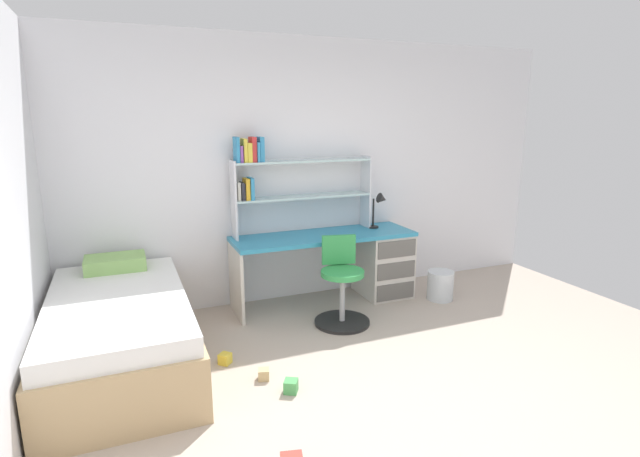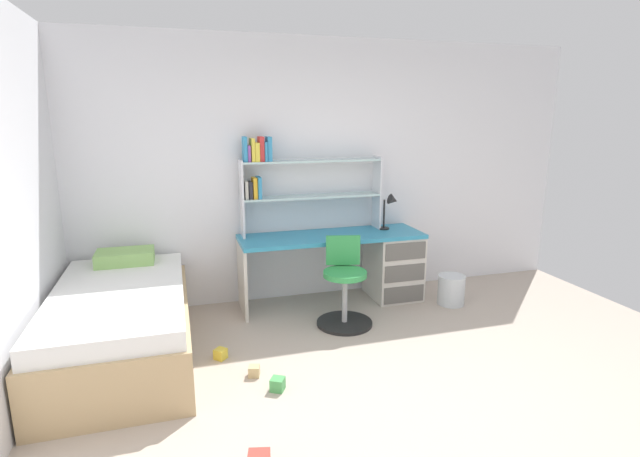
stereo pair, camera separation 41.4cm
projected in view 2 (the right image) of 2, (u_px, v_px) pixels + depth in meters
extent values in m
cube|color=#B2A393|center=(421.00, 424.00, 3.11)|extent=(5.86, 5.85, 0.02)
cube|color=silver|center=(315.00, 171.00, 5.09)|extent=(5.86, 0.06, 2.68)
cube|color=teal|center=(332.00, 237.00, 4.94)|extent=(1.87, 0.58, 0.04)
cube|color=beige|center=(393.00, 265.00, 5.21)|extent=(0.49, 0.55, 0.69)
cube|color=beige|center=(242.00, 279.00, 4.77)|extent=(0.03, 0.53, 0.69)
cube|color=#5E5B57|center=(404.00, 294.00, 5.00)|extent=(0.44, 0.01, 0.17)
cube|color=#5E5B57|center=(405.00, 273.00, 4.95)|extent=(0.44, 0.01, 0.17)
cube|color=#5E5B57|center=(406.00, 251.00, 4.90)|extent=(0.44, 0.01, 0.17)
cube|color=silver|center=(242.00, 199.00, 4.77)|extent=(0.02, 0.22, 0.76)
cube|color=silver|center=(377.00, 192.00, 5.16)|extent=(0.02, 0.22, 0.76)
cube|color=silver|center=(312.00, 196.00, 4.97)|extent=(1.41, 0.22, 0.02)
cube|color=silver|center=(312.00, 161.00, 4.89)|extent=(1.41, 0.22, 0.02)
cube|color=beige|center=(246.00, 190.00, 4.76)|extent=(0.03, 0.14, 0.17)
cube|color=#26262D|center=(250.00, 190.00, 4.77)|extent=(0.03, 0.14, 0.17)
cube|color=gold|center=(254.00, 188.00, 4.78)|extent=(0.04, 0.16, 0.20)
cube|color=#338CBF|center=(259.00, 187.00, 4.79)|extent=(0.03, 0.18, 0.21)
cube|color=#338CBF|center=(245.00, 149.00, 4.67)|extent=(0.03, 0.16, 0.24)
cube|color=purple|center=(248.00, 153.00, 4.69)|extent=(0.03, 0.15, 0.15)
cube|color=yellow|center=(252.00, 150.00, 4.69)|extent=(0.03, 0.17, 0.22)
cube|color=yellow|center=(256.00, 152.00, 4.71)|extent=(0.04, 0.18, 0.18)
cube|color=red|center=(261.00, 149.00, 4.71)|extent=(0.04, 0.15, 0.24)
cube|color=#338CBF|center=(265.00, 151.00, 4.73)|extent=(0.02, 0.19, 0.19)
cube|color=#338CBF|center=(269.00, 149.00, 4.74)|extent=(0.04, 0.16, 0.23)
cylinder|color=black|center=(384.00, 228.00, 5.18)|extent=(0.12, 0.12, 0.02)
cylinder|color=black|center=(384.00, 214.00, 5.14)|extent=(0.02, 0.02, 0.30)
cone|color=black|center=(393.00, 200.00, 5.09)|extent=(0.12, 0.11, 0.13)
cylinder|color=black|center=(344.00, 323.00, 4.56)|extent=(0.52, 0.52, 0.03)
cylinder|color=#A5A8AD|center=(345.00, 301.00, 4.51)|extent=(0.05, 0.05, 0.47)
cylinder|color=green|center=(345.00, 274.00, 4.45)|extent=(0.40, 0.40, 0.05)
cube|color=green|center=(343.00, 250.00, 4.58)|extent=(0.32, 0.11, 0.28)
cube|color=tan|center=(122.00, 332.00, 3.88)|extent=(1.04, 1.93, 0.45)
cube|color=white|center=(119.00, 298.00, 3.81)|extent=(0.98, 1.87, 0.14)
cube|color=#8CBF66|center=(125.00, 257.00, 4.45)|extent=(0.50, 0.32, 0.12)
cylinder|color=silver|center=(451.00, 290.00, 5.03)|extent=(0.27, 0.27, 0.31)
cube|color=tan|center=(254.00, 371.00, 3.65)|extent=(0.10, 0.10, 0.08)
cube|color=#479E51|center=(278.00, 384.00, 3.46)|extent=(0.13, 0.13, 0.09)
cube|color=gold|center=(221.00, 354.00, 3.91)|extent=(0.12, 0.12, 0.08)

